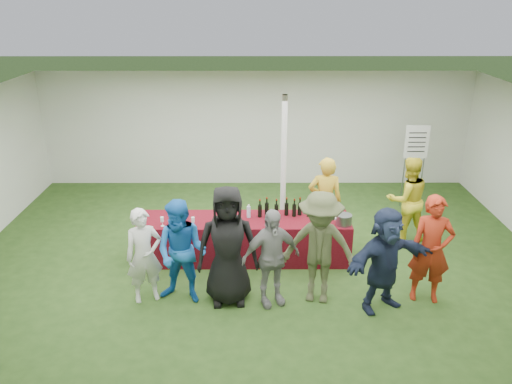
{
  "coord_description": "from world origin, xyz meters",
  "views": [
    {
      "loc": [
        -0.03,
        -7.43,
        4.35
      ],
      "look_at": [
        -0.01,
        0.28,
        1.25
      ],
      "focal_mm": 35.0,
      "sensor_mm": 36.0,
      "label": 1
    }
  ],
  "objects_px": {
    "wine_list_sign": "(416,148)",
    "customer_0": "(144,256)",
    "customer_2": "(228,246)",
    "dump_bucket": "(344,220)",
    "customer_5": "(385,260)",
    "serving_table": "(244,239)",
    "staff_pourer": "(325,202)",
    "customer_1": "(182,252)",
    "customer_6": "(431,250)",
    "customer_4": "(319,248)",
    "customer_3": "(271,258)",
    "staff_back": "(407,199)"
  },
  "relations": [
    {
      "from": "wine_list_sign",
      "to": "customer_0",
      "type": "relative_size",
      "value": 1.22
    },
    {
      "from": "customer_2",
      "to": "dump_bucket",
      "type": "bearing_deg",
      "value": 25.51
    },
    {
      "from": "customer_5",
      "to": "dump_bucket",
      "type": "bearing_deg",
      "value": 80.55
    },
    {
      "from": "serving_table",
      "to": "customer_5",
      "type": "bearing_deg",
      "value": -35.94
    },
    {
      "from": "staff_pourer",
      "to": "customer_1",
      "type": "relative_size",
      "value": 1.04
    },
    {
      "from": "staff_pourer",
      "to": "serving_table",
      "type": "bearing_deg",
      "value": 25.47
    },
    {
      "from": "customer_5",
      "to": "customer_6",
      "type": "height_order",
      "value": "customer_6"
    },
    {
      "from": "customer_5",
      "to": "customer_4",
      "type": "bearing_deg",
      "value": 141.49
    },
    {
      "from": "customer_2",
      "to": "customer_6",
      "type": "height_order",
      "value": "customer_2"
    },
    {
      "from": "staff_pourer",
      "to": "customer_5",
      "type": "relative_size",
      "value": 1.05
    },
    {
      "from": "customer_5",
      "to": "wine_list_sign",
      "type": "bearing_deg",
      "value": 41.79
    },
    {
      "from": "wine_list_sign",
      "to": "customer_5",
      "type": "distance_m",
      "value": 4.09
    },
    {
      "from": "customer_1",
      "to": "customer_3",
      "type": "relative_size",
      "value": 1.06
    },
    {
      "from": "dump_bucket",
      "to": "customer_4",
      "type": "relative_size",
      "value": 0.15
    },
    {
      "from": "dump_bucket",
      "to": "staff_pourer",
      "type": "distance_m",
      "value": 0.8
    },
    {
      "from": "customer_5",
      "to": "staff_pourer",
      "type": "bearing_deg",
      "value": 80.15
    },
    {
      "from": "staff_pourer",
      "to": "customer_0",
      "type": "relative_size",
      "value": 1.13
    },
    {
      "from": "customer_3",
      "to": "customer_5",
      "type": "xyz_separation_m",
      "value": [
        1.62,
        -0.12,
        0.03
      ]
    },
    {
      "from": "dump_bucket",
      "to": "customer_4",
      "type": "bearing_deg",
      "value": -116.86
    },
    {
      "from": "customer_1",
      "to": "customer_3",
      "type": "distance_m",
      "value": 1.31
    },
    {
      "from": "customer_3",
      "to": "customer_0",
      "type": "bearing_deg",
      "value": 156.35
    },
    {
      "from": "serving_table",
      "to": "customer_1",
      "type": "distance_m",
      "value": 1.62
    },
    {
      "from": "wine_list_sign",
      "to": "customer_0",
      "type": "distance_m",
      "value": 6.16
    },
    {
      "from": "customer_0",
      "to": "customer_2",
      "type": "bearing_deg",
      "value": -23.67
    },
    {
      "from": "dump_bucket",
      "to": "customer_6",
      "type": "relative_size",
      "value": 0.16
    },
    {
      "from": "wine_list_sign",
      "to": "customer_5",
      "type": "height_order",
      "value": "wine_list_sign"
    },
    {
      "from": "customer_6",
      "to": "dump_bucket",
      "type": "bearing_deg",
      "value": 145.95
    },
    {
      "from": "customer_4",
      "to": "customer_6",
      "type": "bearing_deg",
      "value": 13.13
    },
    {
      "from": "wine_list_sign",
      "to": "customer_2",
      "type": "bearing_deg",
      "value": -136.6
    },
    {
      "from": "staff_back",
      "to": "customer_5",
      "type": "relative_size",
      "value": 1.02
    },
    {
      "from": "wine_list_sign",
      "to": "staff_back",
      "type": "bearing_deg",
      "value": -110.21
    },
    {
      "from": "wine_list_sign",
      "to": "customer_6",
      "type": "bearing_deg",
      "value": -102.55
    },
    {
      "from": "customer_1",
      "to": "serving_table",
      "type": "bearing_deg",
      "value": 69.93
    },
    {
      "from": "customer_2",
      "to": "staff_pourer",
      "type": "bearing_deg",
      "value": 43.75
    },
    {
      "from": "serving_table",
      "to": "customer_4",
      "type": "distance_m",
      "value": 1.77
    },
    {
      "from": "dump_bucket",
      "to": "customer_3",
      "type": "relative_size",
      "value": 0.17
    },
    {
      "from": "customer_6",
      "to": "wine_list_sign",
      "type": "bearing_deg",
      "value": 86.51
    },
    {
      "from": "customer_1",
      "to": "customer_5",
      "type": "distance_m",
      "value": 2.93
    },
    {
      "from": "staff_pourer",
      "to": "customer_5",
      "type": "height_order",
      "value": "staff_pourer"
    },
    {
      "from": "serving_table",
      "to": "customer_0",
      "type": "xyz_separation_m",
      "value": [
        -1.45,
        -1.25,
        0.37
      ]
    },
    {
      "from": "dump_bucket",
      "to": "customer_6",
      "type": "distance_m",
      "value": 1.52
    },
    {
      "from": "wine_list_sign",
      "to": "customer_0",
      "type": "bearing_deg",
      "value": -144.81
    },
    {
      "from": "serving_table",
      "to": "dump_bucket",
      "type": "distance_m",
      "value": 1.74
    },
    {
      "from": "serving_table",
      "to": "customer_5",
      "type": "relative_size",
      "value": 2.26
    },
    {
      "from": "customer_0",
      "to": "customer_3",
      "type": "bearing_deg",
      "value": -25.25
    },
    {
      "from": "customer_4",
      "to": "customer_5",
      "type": "bearing_deg",
      "value": 0.18
    },
    {
      "from": "wine_list_sign",
      "to": "customer_3",
      "type": "bearing_deg",
      "value": -130.84
    },
    {
      "from": "wine_list_sign",
      "to": "customer_1",
      "type": "bearing_deg",
      "value": -141.3
    },
    {
      "from": "serving_table",
      "to": "staff_pourer",
      "type": "height_order",
      "value": "staff_pourer"
    },
    {
      "from": "staff_back",
      "to": "customer_5",
      "type": "bearing_deg",
      "value": 56.57
    }
  ]
}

